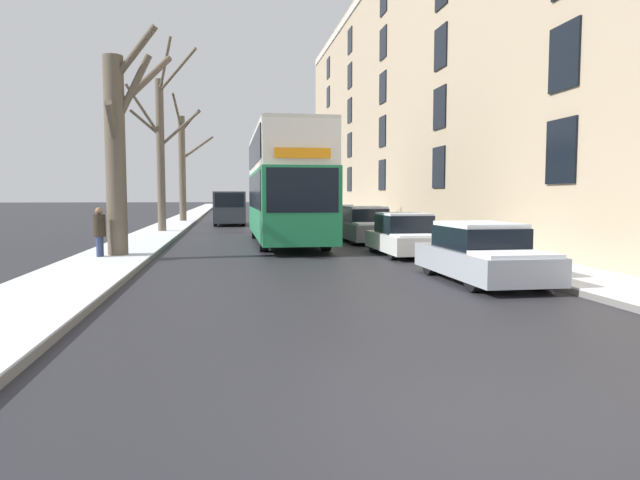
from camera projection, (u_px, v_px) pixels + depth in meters
ground_plane at (483, 418)px, 5.08m from camera, size 320.00×320.00×0.00m
sidewalk_left at (192, 214)px, 56.33m from camera, size 2.34×130.00×0.16m
sidewalk_right at (307, 214)px, 58.14m from camera, size 2.34×130.00×0.16m
terrace_facade_right at (456, 95)px, 34.13m from camera, size 9.10×52.37×15.91m
bare_tree_left_0 at (118, 148)px, 17.24m from camera, size 1.90×3.31×6.99m
bare_tree_left_1 at (161, 147)px, 28.75m from camera, size 3.61×2.13×9.61m
bare_tree_left_2 at (183, 165)px, 40.55m from camera, size 2.72×3.40×8.93m
double_decker_bus at (285, 181)px, 23.14m from camera, size 2.57×10.87×4.51m
parked_car_0 at (481, 254)px, 13.01m from camera, size 1.74×4.25×1.36m
parked_car_1 at (404, 236)px, 18.68m from camera, size 1.70×3.90×1.40m
parked_car_2 at (365, 226)px, 24.01m from camera, size 1.80×4.54×1.51m
parked_car_3 at (336, 219)px, 30.53m from camera, size 1.74×4.56×1.49m
oncoming_van at (229, 207)px, 37.94m from camera, size 2.01×5.74×2.21m
pedestrian_left_sidewalk at (100, 232)px, 16.89m from camera, size 0.35×0.35×1.62m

